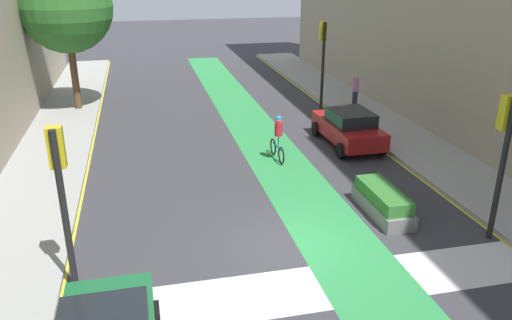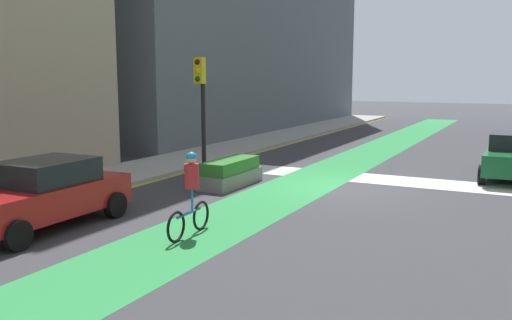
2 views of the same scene
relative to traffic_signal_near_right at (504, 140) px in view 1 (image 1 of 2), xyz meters
name	(u,v)px [view 1 (image 1 of 2)]	position (x,y,z in m)	size (l,w,h in m)	color
ground_plane	(291,246)	(-5.70, 0.72, -2.92)	(120.00, 120.00, 0.00)	#38383D
bike_lane_paint	(337,240)	(-4.33, 0.72, -2.92)	(2.40, 60.00, 0.01)	#2D8C47
crosswalk_band	(314,288)	(-5.70, -1.28, -2.92)	(12.00, 1.80, 0.01)	silver
sidewalk_left	(1,279)	(-13.20, 0.72, -2.85)	(3.00, 60.00, 0.15)	#9E9E99
curb_stripe_left	(65,273)	(-11.70, 0.72, -2.92)	(0.16, 60.00, 0.01)	yellow
curb_stripe_right	(480,223)	(0.30, 0.72, -2.92)	(0.16, 60.00, 0.01)	yellow
traffic_signal_near_right	(504,140)	(0.00, 0.00, 0.00)	(0.35, 0.52, 4.16)	black
traffic_signal_near_left	(60,179)	(-11.36, 0.11, -0.07)	(0.35, 0.52, 4.06)	black
traffic_signal_far_right	(323,49)	(-0.01, 14.18, 0.24)	(0.35, 0.52, 4.53)	black
car_red_right_far	(349,127)	(-0.90, 8.22, -2.12)	(2.06, 4.22, 1.57)	#A51919
cyclist_in_lane	(278,137)	(-4.31, 7.20, -1.95)	(0.32, 1.73, 1.86)	black
pedestrian_sidewalk_right_a	(355,90)	(1.78, 13.73, -1.92)	(0.34, 0.34, 1.68)	#262638
street_tree_near	(66,7)	(-12.73, 16.51, 2.40)	(4.58, 4.58, 7.48)	brown
median_planter	(383,202)	(-2.33, 1.96, -2.52)	(0.96, 2.66, 0.85)	slate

